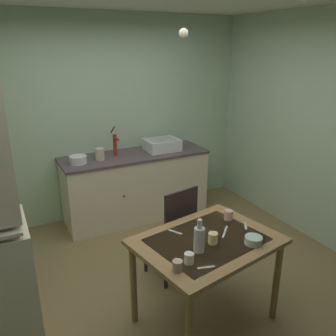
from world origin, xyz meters
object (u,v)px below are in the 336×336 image
object	(u,v)px
sink_basin	(162,145)
dining_table	(207,251)
hand_pump	(115,143)
teacup_cream	(177,266)
chair_far_side	(174,232)
glass_bottle	(199,239)
mixing_bowl_counter	(78,160)
serving_bowl_wide	(253,240)

from	to	relation	value
sink_basin	dining_table	world-z (taller)	sink_basin
hand_pump	teacup_cream	world-z (taller)	hand_pump
teacup_cream	hand_pump	bearing A→B (deg)	81.05
sink_basin	chair_far_side	bearing A→B (deg)	-111.87
sink_basin	teacup_cream	xyz separation A→B (m)	(-1.01, -2.31, -0.15)
hand_pump	sink_basin	bearing A→B (deg)	-4.04
glass_bottle	dining_table	bearing A→B (deg)	37.37
hand_pump	glass_bottle	world-z (taller)	hand_pump
glass_bottle	hand_pump	bearing A→B (deg)	86.94
mixing_bowl_counter	teacup_cream	bearing A→B (deg)	-86.71
serving_bowl_wide	glass_bottle	bearing A→B (deg)	167.47
hand_pump	chair_far_side	bearing A→B (deg)	-87.37
dining_table	serving_bowl_wide	distance (m)	0.38
sink_basin	chair_far_side	xyz separation A→B (m)	(-0.57, -1.43, -0.46)
mixing_bowl_counter	serving_bowl_wide	world-z (taller)	mixing_bowl_counter
sink_basin	mixing_bowl_counter	xyz separation A→B (m)	(-1.14, -0.05, -0.03)
sink_basin	glass_bottle	xyz separation A→B (m)	(-0.76, -2.18, -0.08)
mixing_bowl_counter	dining_table	world-z (taller)	mixing_bowl_counter
dining_table	teacup_cream	xyz separation A→B (m)	(-0.40, -0.25, 0.14)
dining_table	mixing_bowl_counter	bearing A→B (deg)	104.85
teacup_cream	glass_bottle	size ratio (longest dim) A/B	0.29
sink_basin	dining_table	distance (m)	2.17
sink_basin	dining_table	xyz separation A→B (m)	(-0.61, -2.06, -0.29)
chair_far_side	glass_bottle	distance (m)	0.86
chair_far_side	mixing_bowl_counter	bearing A→B (deg)	112.43
sink_basin	serving_bowl_wide	world-z (taller)	sink_basin
serving_bowl_wide	teacup_cream	size ratio (longest dim) A/B	1.75
chair_far_side	glass_bottle	world-z (taller)	glass_bottle
glass_bottle	serving_bowl_wide	bearing A→B (deg)	-12.53
mixing_bowl_counter	dining_table	bearing A→B (deg)	-75.15
chair_far_side	teacup_cream	world-z (taller)	chair_far_side
hand_pump	glass_bottle	size ratio (longest dim) A/B	1.47
teacup_cream	glass_bottle	bearing A→B (deg)	27.93
serving_bowl_wide	teacup_cream	world-z (taller)	teacup_cream
hand_pump	glass_bottle	xyz separation A→B (m)	(-0.12, -2.22, -0.17)
hand_pump	serving_bowl_wide	size ratio (longest dim) A/B	2.89
hand_pump	serving_bowl_wide	distance (m)	2.35
serving_bowl_wide	chair_far_side	bearing A→B (deg)	106.38
dining_table	glass_bottle	size ratio (longest dim) A/B	4.60
hand_pump	dining_table	xyz separation A→B (m)	(0.03, -2.11, -0.38)
dining_table	teacup_cream	distance (m)	0.49
dining_table	teacup_cream	size ratio (longest dim) A/B	15.82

